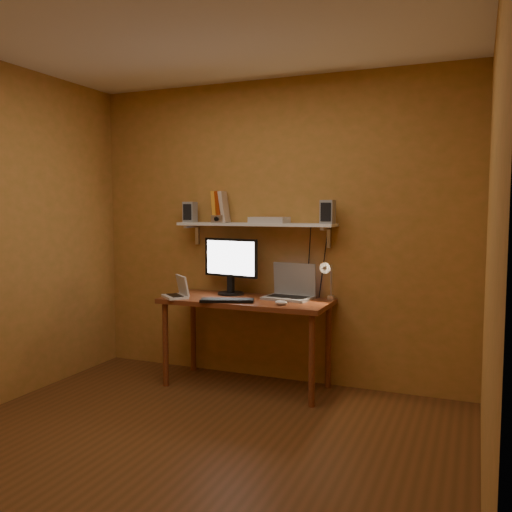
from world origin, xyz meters
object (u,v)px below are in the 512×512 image
at_px(desk_lamp, 328,276).
at_px(router, 269,220).
at_px(monitor, 231,263).
at_px(desk, 246,309).
at_px(netbook, 178,291).
at_px(speaker_left, 190,212).
at_px(laptop, 291,289).
at_px(mouse, 281,303).
at_px(wall_shelf, 255,225).
at_px(speaker_right, 328,212).
at_px(keyboard, 227,300).
at_px(shelf_camera, 217,219).

distance_m(desk_lamp, router, 0.69).
xyz_separation_m(monitor, desk_lamp, (0.88, -0.03, -0.07)).
relative_size(desk, netbook, 4.69).
height_order(desk, monitor, monitor).
relative_size(desk_lamp, speaker_left, 2.05).
relative_size(laptop, mouse, 3.97).
bearing_deg(wall_shelf, speaker_right, -1.49).
relative_size(keyboard, speaker_right, 2.25).
bearing_deg(desk, wall_shelf, 90.00).
xyz_separation_m(desk_lamp, router, (-0.52, 0.05, 0.44)).
distance_m(speaker_left, shelf_camera, 0.33).
relative_size(wall_shelf, netbook, 4.69).
bearing_deg(desk, speaker_right, 15.48).
xyz_separation_m(keyboard, router, (0.22, 0.38, 0.64)).
bearing_deg(mouse, desk, 166.59).
bearing_deg(desk_lamp, speaker_left, 176.55).
bearing_deg(desk_lamp, desk, -169.19).
distance_m(wall_shelf, laptop, 0.63).
xyz_separation_m(wall_shelf, desk_lamp, (0.66, -0.07, -0.40)).
relative_size(desk, wall_shelf, 1.00).
relative_size(keyboard, router, 1.38).
relative_size(netbook, speaker_right, 1.57).
distance_m(wall_shelf, desk_lamp, 0.77).
xyz_separation_m(monitor, router, (0.35, 0.02, 0.38)).
xyz_separation_m(laptop, keyboard, (-0.42, -0.37, -0.06)).
xyz_separation_m(laptop, netbook, (-0.89, -0.33, -0.02)).
distance_m(monitor, shelf_camera, 0.40).
height_order(netbook, mouse, netbook).
bearing_deg(speaker_left, laptop, -2.94).
bearing_deg(desk_lamp, netbook, -166.44).
xyz_separation_m(mouse, speaker_right, (0.27, 0.35, 0.70)).
bearing_deg(speaker_left, router, -2.74).
xyz_separation_m(mouse, router, (-0.23, 0.35, 0.63)).
height_order(mouse, speaker_right, speaker_right).
xyz_separation_m(desk_lamp, speaker_left, (-1.30, 0.08, 0.51)).
bearing_deg(netbook, shelf_camera, 94.12).
relative_size(netbook, keyboard, 0.70).
relative_size(netbook, speaker_left, 1.63).
bearing_deg(mouse, keyboard, -164.90).
xyz_separation_m(desk, keyboard, (-0.08, -0.20, 0.10)).
distance_m(monitor, mouse, 0.72).
distance_m(mouse, speaker_left, 1.28).
xyz_separation_m(netbook, router, (0.69, 0.34, 0.60)).
relative_size(desk, monitor, 2.61).
bearing_deg(monitor, wall_shelf, 21.54).
xyz_separation_m(monitor, speaker_left, (-0.42, 0.05, 0.44)).
bearing_deg(shelf_camera, speaker_left, 165.97).
height_order(netbook, speaker_right, speaker_right).
distance_m(laptop, speaker_right, 0.71).
bearing_deg(speaker_right, wall_shelf, -179.11).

